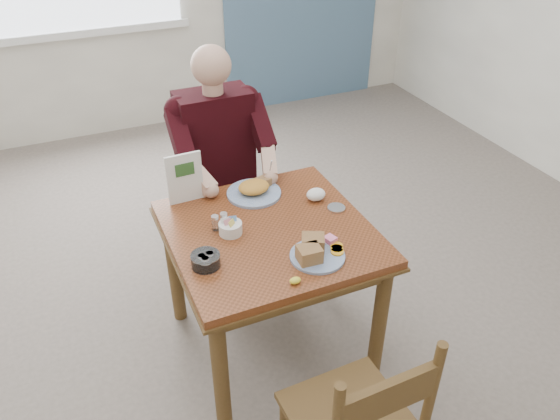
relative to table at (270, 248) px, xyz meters
name	(u,v)px	position (x,y,z in m)	size (l,w,h in m)	color
floor	(271,343)	(0.00, 0.00, -0.64)	(6.00, 6.00, 0.00)	#645951
lemon_wedge	(295,281)	(-0.05, -0.38, 0.13)	(0.05, 0.03, 0.03)	yellow
napkin	(316,194)	(0.31, 0.14, 0.14)	(0.10, 0.08, 0.06)	white
metal_dish	(336,208)	(0.36, 0.02, 0.12)	(0.09, 0.09, 0.01)	silver
table	(270,248)	(0.00, 0.00, 0.00)	(0.92, 0.92, 0.75)	brown
chair_far	(219,195)	(0.00, 0.80, -0.16)	(0.42, 0.42, 0.95)	brown
diner	(220,151)	(0.00, 0.71, 0.17)	(0.53, 0.56, 1.39)	tan
near_plate	(315,251)	(0.10, -0.26, 0.14)	(0.28, 0.28, 0.08)	white
far_plate	(254,189)	(0.05, 0.31, 0.14)	(0.34, 0.34, 0.07)	white
caddy	(230,228)	(-0.17, 0.04, 0.14)	(0.12, 0.12, 0.08)	white
shakers	(220,221)	(-0.21, 0.10, 0.15)	(0.08, 0.04, 0.07)	white
creamer	(206,260)	(-0.34, -0.14, 0.14)	(0.15, 0.15, 0.06)	white
menu	(185,178)	(-0.28, 0.39, 0.24)	(0.18, 0.02, 0.26)	white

